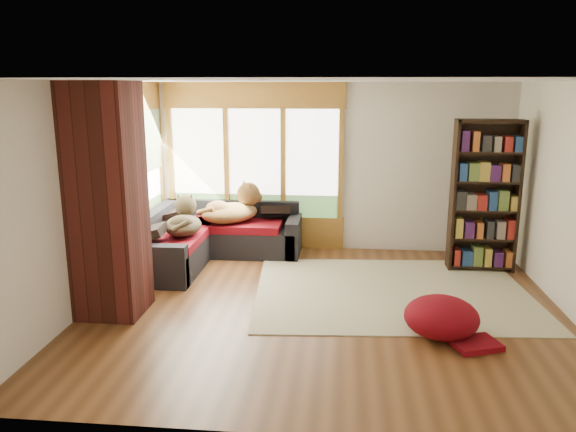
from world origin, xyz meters
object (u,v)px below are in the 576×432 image
(brick_chimney, at_px, (107,201))
(pouf, at_px, (441,316))
(sectional_sofa, at_px, (198,240))
(bookshelf, at_px, (485,196))
(dog_brindle, at_px, (184,216))
(dog_tan, at_px, (234,204))
(area_rug, at_px, (392,292))

(brick_chimney, distance_m, pouf, 3.80)
(sectional_sofa, bearing_deg, bookshelf, 2.73)
(bookshelf, distance_m, dog_brindle, 4.19)
(dog_tan, bearing_deg, sectional_sofa, 174.57)
(sectional_sofa, distance_m, area_rug, 3.01)
(dog_tan, distance_m, dog_brindle, 0.93)
(area_rug, bearing_deg, dog_tan, 148.33)
(area_rug, height_order, dog_tan, dog_tan)
(bookshelf, bearing_deg, pouf, -111.70)
(brick_chimney, relative_size, pouf, 3.37)
(sectional_sofa, distance_m, bookshelf, 4.16)
(sectional_sofa, relative_size, area_rug, 0.65)
(area_rug, height_order, pouf, pouf)
(pouf, bearing_deg, area_rug, 108.05)
(bookshelf, height_order, pouf, bookshelf)
(area_rug, xyz_separation_m, bookshelf, (1.31, 1.04, 1.05))
(sectional_sofa, height_order, dog_tan, dog_tan)
(dog_brindle, bearing_deg, area_rug, -110.71)
(area_rug, distance_m, dog_tan, 2.79)
(brick_chimney, distance_m, area_rug, 3.61)
(bookshelf, bearing_deg, brick_chimney, -156.41)
(bookshelf, relative_size, dog_brindle, 2.43)
(area_rug, bearing_deg, sectional_sofa, 158.35)
(dog_tan, bearing_deg, bookshelf, -41.81)
(sectional_sofa, xyz_separation_m, dog_brindle, (-0.07, -0.43, 0.46))
(sectional_sofa, height_order, bookshelf, bookshelf)
(area_rug, xyz_separation_m, pouf, (0.40, -1.23, 0.21))
(dog_tan, bearing_deg, brick_chimney, -148.11)
(brick_chimney, height_order, pouf, brick_chimney)
(area_rug, distance_m, pouf, 1.31)
(bookshelf, bearing_deg, sectional_sofa, 179.09)
(area_rug, distance_m, bookshelf, 1.97)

